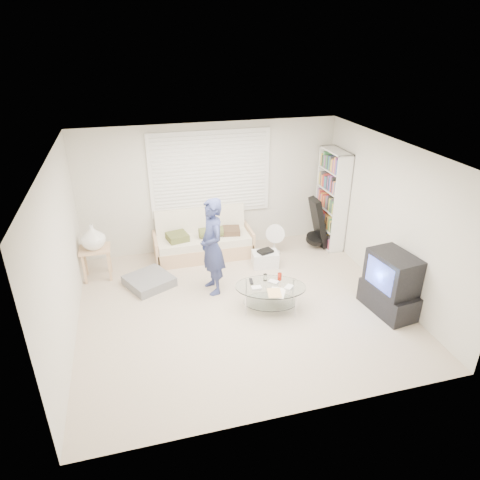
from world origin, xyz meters
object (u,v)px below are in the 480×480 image
object	(u,v)px
bookshelf	(331,199)
coffee_table	(271,291)
futon_sofa	(203,241)
tv_unit	(390,284)

from	to	relation	value
bookshelf	coffee_table	distance (m)	2.75
futon_sofa	coffee_table	xyz separation A→B (m)	(0.69, -2.05, 0.03)
futon_sofa	tv_unit	world-z (taller)	tv_unit
bookshelf	tv_unit	distance (m)	2.46
futon_sofa	bookshelf	world-z (taller)	bookshelf
futon_sofa	bookshelf	size ratio (longest dim) A/B	0.96
futon_sofa	coffee_table	world-z (taller)	futon_sofa
bookshelf	tv_unit	xyz separation A→B (m)	(-0.13, -2.41, -0.50)
tv_unit	coffee_table	bearing A→B (deg)	163.49
futon_sofa	bookshelf	xyz separation A→B (m)	(2.57, -0.16, 0.68)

